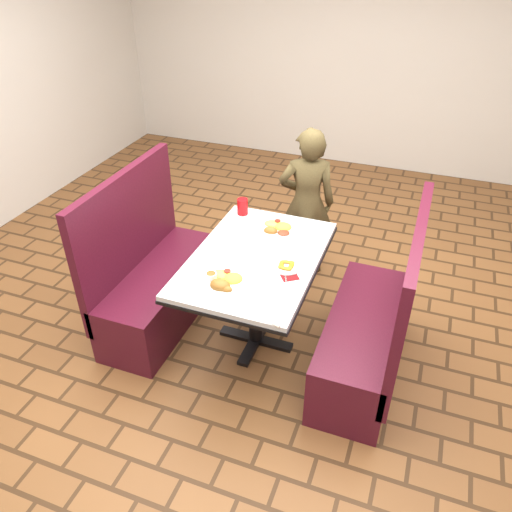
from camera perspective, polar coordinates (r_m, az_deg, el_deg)
name	(u,v)px	position (r m, az deg, el deg)	size (l,w,h in m)	color
room	(256,72)	(2.78, 0.00, 20.31)	(7.00, 7.04, 2.82)	brown
dining_table	(256,268)	(3.31, 0.00, -1.38)	(0.81, 1.21, 0.75)	silver
booth_bench_left	(156,282)	(3.80, -11.36, -2.93)	(0.47, 1.20, 1.17)	#4A1121
booth_bench_right	(370,333)	(3.38, 12.93, -8.59)	(0.47, 1.20, 1.17)	#4A1121
diner_person	(306,203)	(4.14, 5.78, 6.01)	(0.47, 0.31, 1.28)	brown
near_dinner_plate	(225,279)	(3.00, -3.61, -2.70)	(0.29, 0.29, 0.09)	white
far_dinner_plate	(278,227)	(3.52, 2.48, 3.30)	(0.29, 0.29, 0.08)	white
plantain_plate	(287,266)	(3.15, 3.54, -1.18)	(0.18, 0.18, 0.03)	white
maroon_napkin	(289,276)	(3.08, 3.82, -2.29)	(0.10, 0.10, 0.00)	#5D0D10
spoon_utensil	(285,276)	(3.07, 3.36, -2.26)	(0.01, 0.12, 0.00)	silver
red_tumbler	(243,207)	(3.71, -1.55, 5.67)	(0.08, 0.08, 0.12)	red
paper_napkin	(272,313)	(2.79, 1.80, -6.55)	(0.19, 0.14, 0.01)	white
knife_utensil	(230,285)	(2.99, -3.05, -3.35)	(0.01, 0.16, 0.00)	silver
fork_utensil	(219,288)	(2.97, -4.25, -3.67)	(0.01, 0.15, 0.00)	silver
lettuce_shreds	(265,252)	(3.29, 1.02, 0.42)	(0.28, 0.32, 0.00)	#78AC45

